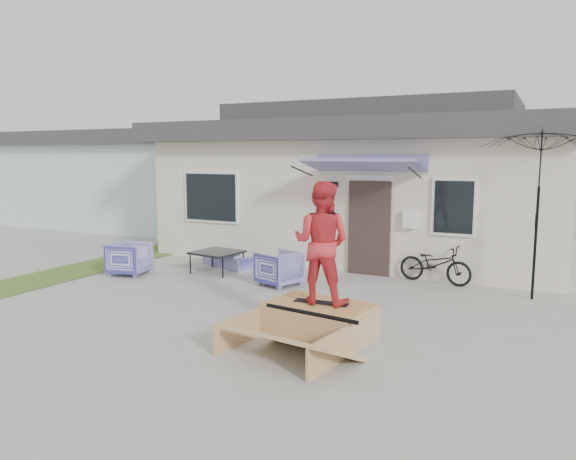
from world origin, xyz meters
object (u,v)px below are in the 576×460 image
at_px(patio_umbrella, 538,206).
at_px(skateboard, 321,302).
at_px(bicycle, 435,260).
at_px(coffee_table, 217,262).
at_px(armchair_right, 279,267).
at_px(loveseat, 230,255).
at_px(skater, 321,240).
at_px(armchair_left, 130,257).
at_px(skate_ramp, 319,320).

height_order(patio_umbrella, skateboard, patio_umbrella).
bearing_deg(bicycle, coffee_table, 112.69).
bearing_deg(armchair_right, bicycle, 139.03).
xyz_separation_m(loveseat, patio_umbrella, (6.65, -0.02, 1.46)).
bearing_deg(skateboard, patio_umbrella, 48.84).
relative_size(armchair_right, skater, 0.44).
bearing_deg(skater, armchair_left, -21.63).
distance_m(armchair_left, skateboard, 5.76).
xyz_separation_m(loveseat, skater, (3.91, -3.66, 1.14)).
xyz_separation_m(patio_umbrella, skater, (-2.73, -3.64, -0.32)).
relative_size(armchair_right, patio_umbrella, 0.35).
bearing_deg(skater, skateboard, -92.24).
bearing_deg(skateboard, armchair_right, 124.13).
bearing_deg(armchair_right, coffee_table, -86.00).
bearing_deg(bicycle, loveseat, 105.02).
bearing_deg(armchair_left, loveseat, -53.63).
bearing_deg(skateboard, skater, -94.24).
bearing_deg(patio_umbrella, bicycle, 165.44).
xyz_separation_m(armchair_left, skateboard, (5.43, -1.91, 0.11)).
height_order(armchair_left, patio_umbrella, patio_umbrella).
relative_size(coffee_table, skateboard, 1.19).
bearing_deg(skater, patio_umbrella, -129.16).
relative_size(coffee_table, bicycle, 0.63).
relative_size(patio_umbrella, skater, 1.23).
bearing_deg(skateboard, loveseat, 132.68).
height_order(patio_umbrella, skate_ramp, patio_umbrella).
relative_size(loveseat, armchair_left, 1.84).
relative_size(loveseat, armchair_right, 1.91).
bearing_deg(armchair_right, skater, 57.68).
distance_m(coffee_table, skater, 5.03).
xyz_separation_m(armchair_left, skate_ramp, (5.42, -1.96, -0.16)).
distance_m(armchair_right, skateboard, 3.20).
distance_m(patio_umbrella, skate_ramp, 4.83).
height_order(armchair_left, bicycle, bicycle).
xyz_separation_m(bicycle, skate_ramp, (-0.86, -4.18, -0.25)).
height_order(coffee_table, skate_ramp, skate_ramp).
relative_size(skate_ramp, skater, 1.10).
height_order(skateboard, skater, skater).
bearing_deg(patio_umbrella, loveseat, 179.83).
distance_m(bicycle, skate_ramp, 4.27).
distance_m(loveseat, armchair_right, 2.24).
bearing_deg(patio_umbrella, armchair_right, -166.54).
bearing_deg(skate_ramp, armchair_right, 136.25).
xyz_separation_m(skate_ramp, skateboard, (0.01, 0.05, 0.27)).
bearing_deg(loveseat, skater, 159.16).
bearing_deg(loveseat, skate_ramp, 158.73).
distance_m(coffee_table, patio_umbrella, 6.78).
bearing_deg(armchair_left, armchair_right, -92.76).
bearing_deg(bicycle, skateboard, 177.75).
bearing_deg(bicycle, skater, 177.75).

